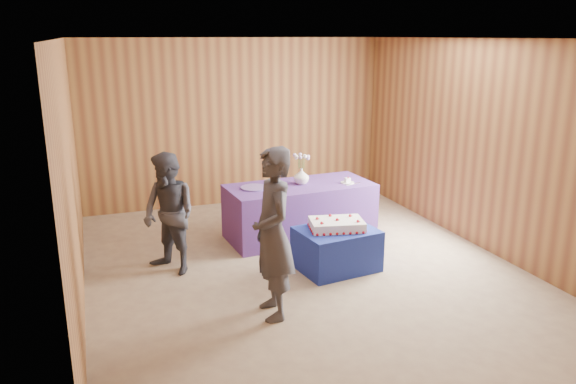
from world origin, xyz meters
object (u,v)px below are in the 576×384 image
guest_right (169,214)px  serving_table (300,211)px  vase (301,176)px  sheet_cake (337,225)px  guest_left (273,234)px  cake_table (336,249)px

guest_right → serving_table: bearing=75.2°
vase → sheet_cake: bearing=-91.1°
serving_table → guest_right: (-1.87, -0.63, 0.35)m
guest_left → serving_table: bearing=154.6°
cake_table → sheet_cake: size_ratio=1.23×
sheet_cake → vase: bearing=101.0°
cake_table → guest_left: guest_left is taller
serving_table → vase: 0.49m
sheet_cake → vase: 1.27m
serving_table → guest_right: guest_right is taller
serving_table → guest_left: guest_left is taller
guest_left → guest_right: size_ratio=1.19×
serving_table → cake_table: bearing=-93.1°
sheet_cake → vase: size_ratio=3.31×
sheet_cake → guest_left: size_ratio=0.42×
serving_table → vase: (0.04, 0.04, 0.49)m
serving_table → vase: vase is taller
cake_table → guest_left: size_ratio=0.52×
sheet_cake → vase: (0.02, 1.24, 0.30)m
serving_table → guest_right: bearing=-165.2°
vase → guest_left: 2.37m
guest_left → guest_right: (-0.80, 1.42, -0.14)m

